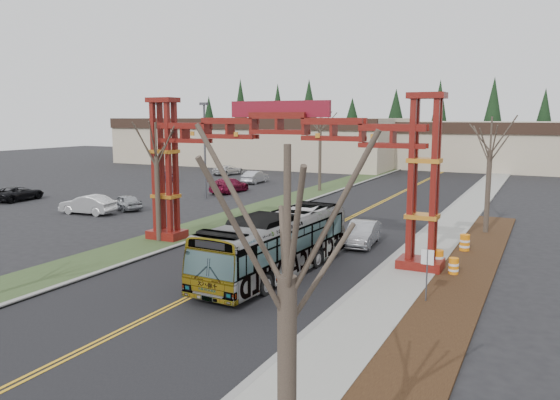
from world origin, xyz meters
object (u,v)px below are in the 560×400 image
Objects in this scene: parked_car_far_a at (255,177)px; barrel_mid at (438,260)px; gateway_arch at (279,149)px; silver_sedan at (362,233)px; bare_tree_median_mid at (156,157)px; parked_car_near_b at (88,205)px; light_pole_mid at (158,134)px; bare_tree_right_near at (287,279)px; parked_car_mid_a at (229,185)px; bare_tree_right_far at (490,151)px; barrel_south at (454,267)px; parked_car_mid_b at (166,176)px; light_pole_far at (275,133)px; light_pole_near at (205,143)px; parked_car_near_a at (125,202)px; barrel_north at (465,243)px; street_sign at (427,265)px; parked_car_far_b at (229,170)px; transit_bus at (276,244)px; parked_car_near_c at (18,193)px; bare_tree_median_far at (320,130)px; retail_building_east at (525,145)px.

parked_car_far_a is 4.20× the size of barrel_mid.
silver_sedan is (3.62, 4.00, -5.26)m from gateway_arch.
parked_car_near_b is at bearing 155.07° from bare_tree_median_mid.
light_pole_mid is (-24.82, 30.90, 0.20)m from bare_tree_median_mid.
bare_tree_right_near is at bearing -80.21° from silver_sedan.
bare_tree_right_far is at bearing 160.30° from parked_car_mid_a.
barrel_mid is (-0.89, 0.75, 0.07)m from barrel_south.
bare_tree_right_far is (25.90, -9.51, 4.75)m from parked_car_mid_a.
parked_car_near_b is 22.89m from parked_car_mid_b.
light_pole_far is at bearing 126.18° from barrel_south.
parked_car_near_b is 12.69m from light_pole_near.
parked_car_near_a is 39.42m from bare_tree_right_near.
parked_car_near_b is 39.23m from light_pole_far.
parked_car_far_a is 0.46× the size of light_pole_far.
silver_sedan is 5.91m from barrel_north.
parked_car_mid_a is 35.64m from street_sign.
parked_car_far_a is at bearing -5.55° from light_pole_mid.
parked_car_far_b is (-7.04, 27.77, -0.01)m from parked_car_near_a.
parked_car_far_b is at bearing 125.61° from gateway_arch.
barrel_north is (7.67, 8.88, -1.02)m from transit_bus.
parked_car_far_b is 52.89m from street_sign.
barrel_mid is (16.78, 1.27, -4.79)m from bare_tree_median_mid.
transit_bus is at bearing -63.08° from light_pole_far.
gateway_arch reaches higher than barrel_south.
parked_car_mid_b is at bearing 138.78° from transit_bus.
parked_car_mid_a is 22.98m from bare_tree_median_mid.
parked_car_mid_a is 32.82m from barrel_south.
silver_sedan reaches higher than parked_car_far_a.
barrel_mid is (33.98, -34.71, -0.13)m from parked_car_far_b.
parked_car_near_c is 0.57× the size of bare_tree_median_far.
bare_tree_median_mid is (7.90, -21.09, 4.54)m from parked_car_mid_a.
parked_car_near_c reaches higher than parked_car_near_a.
bare_tree_right_near is 30.57m from bare_tree_right_far.
parked_car_near_c is at bearing 89.99° from parked_car_far_b.
gateway_arch is at bearing -72.59° from bare_tree_median_far.
parked_car_near_b is 24.55m from bare_tree_median_far.
gateway_arch is at bearing -42.53° from light_pole_mid.
bare_tree_right_far is 45.84m from light_pole_far.
parked_car_far_b is 4.47× the size of barrel_mid.
parked_car_mid_a is at bearing 91.96° from light_pole_near.
parked_car_near_b is at bearing 161.84° from street_sign.
parked_car_far_a is at bearing 97.65° from light_pole_near.
silver_sedan is at bearing 143.71° from parked_car_far_b.
light_pole_mid reaches higher than parked_car_far_b.
street_sign is (25.19, -25.20, 0.89)m from parked_car_mid_a.
transit_bus is 8.77m from barrel_south.
light_pole_near is at bearing -119.16° from retail_building_east.
parked_car_mid_a is at bearing -89.76° from parked_car_mid_b.
barrel_north is (17.47, -20.64, -5.84)m from bare_tree_median_far.
parked_car_near_a is 27.45m from light_pole_mid.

